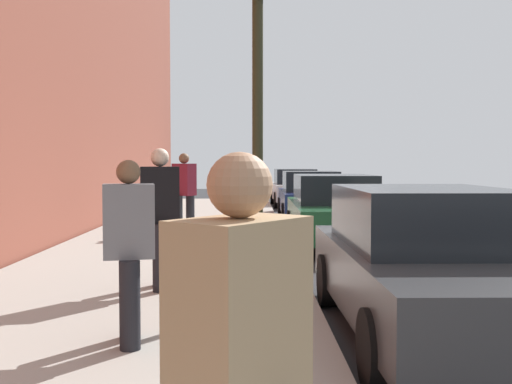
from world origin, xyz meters
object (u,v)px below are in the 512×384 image
parked_car_charcoal (428,262)px  pedestrian_burgundy_coat (184,190)px  pedestrian_grey_coat (129,246)px  pedestrian_black_coat (160,214)px  parked_car_white (295,187)px  traffic_light_pole (258,54)px  parked_car_green (334,210)px  parked_car_navy (311,196)px

parked_car_charcoal → pedestrian_burgundy_coat: size_ratio=2.46×
pedestrian_grey_coat → pedestrian_black_coat: (-2.42, -0.08, 0.09)m
parked_car_charcoal → pedestrian_grey_coat: size_ratio=2.76×
pedestrian_burgundy_coat → parked_car_white: bearing=163.1°
pedestrian_burgundy_coat → traffic_light_pole: size_ratio=0.44×
parked_car_green → traffic_light_pole: (6.36, -1.73, 2.21)m
pedestrian_burgundy_coat → pedestrian_black_coat: size_ratio=1.02×
parked_car_navy → parked_car_charcoal: size_ratio=0.98×
parked_car_charcoal → parked_car_navy: bearing=179.9°
pedestrian_burgundy_coat → parked_car_green: bearing=72.4°
parked_car_navy → pedestrian_black_coat: size_ratio=2.47×
parked_car_charcoal → pedestrian_burgundy_coat: (-8.03, -3.35, 0.37)m
parked_car_green → pedestrian_burgundy_coat: bearing=-107.6°
parked_car_white → traffic_light_pole: (18.51, -1.76, 2.21)m
parked_car_green → traffic_light_pole: size_ratio=1.16×
parked_car_white → pedestrian_burgundy_coat: 11.59m
parked_car_white → pedestrian_grey_coat: (19.86, -2.92, 0.27)m
pedestrian_black_coat → traffic_light_pole: size_ratio=0.44×
pedestrian_grey_coat → pedestrian_black_coat: size_ratio=0.91×
parked_car_navy → pedestrian_grey_coat: pedestrian_grey_coat is taller
pedestrian_burgundy_coat → parked_car_charcoal: bearing=22.7°
parked_car_navy → parked_car_green: same height
pedestrian_grey_coat → traffic_light_pole: size_ratio=0.40×
parked_car_green → pedestrian_burgundy_coat: 3.53m
pedestrian_grey_coat → pedestrian_burgundy_coat: size_ratio=0.89×
pedestrian_burgundy_coat → traffic_light_pole: bearing=12.3°
parked_car_green → parked_car_charcoal: same height
parked_car_green → pedestrian_grey_coat: 8.24m
parked_car_green → pedestrian_black_coat: size_ratio=2.65×
parked_car_charcoal → pedestrian_grey_coat: pedestrian_grey_coat is taller
parked_car_charcoal → pedestrian_grey_coat: 3.00m
parked_car_white → parked_car_green: same height
pedestrian_grey_coat → traffic_light_pole: traffic_light_pole is taller
parked_car_white → traffic_light_pole: size_ratio=1.08×
parked_car_navy → pedestrian_grey_coat: bearing=-12.4°
parked_car_white → parked_car_charcoal: same height
parked_car_charcoal → pedestrian_black_coat: 3.43m
parked_car_navy → parked_car_green: (5.60, -0.03, 0.00)m
parked_car_navy → pedestrian_burgundy_coat: pedestrian_burgundy_coat is taller
pedestrian_black_coat → parked_car_green: bearing=150.7°
parked_car_white → pedestrian_burgundy_coat: bearing=-16.9°
parked_car_green → pedestrian_black_coat: (5.29, -2.96, 0.35)m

